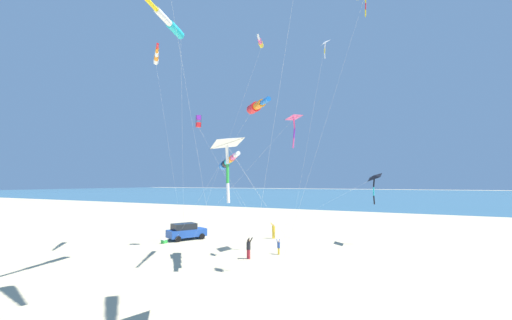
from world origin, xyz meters
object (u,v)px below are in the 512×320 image
Objects in this scene: kite_windsock_magenta_far_left at (257,106)px; kite_windsock_orange_high_right at (228,162)px; cooler_box at (164,241)px; kite_delta_yellow_midlevel at (293,118)px; person_adult_flyer at (249,247)px; kite_box_checkered_midright at (199,122)px; person_child_grey_jacket at (279,246)px; kite_delta_black_fish_shape at (374,178)px; kite_windsock_purple_drifting at (169,23)px; kite_windsock_teal_far_right at (157,57)px; kite_delta_white_trailing at (226,144)px; parked_car at (186,231)px; person_child_green_jacket at (273,230)px; kite_delta_striped_overhead at (325,45)px; kite_windsock_rainbow_low_near at (260,43)px.

kite_windsock_magenta_far_left is 5.29m from kite_windsock_orange_high_right.
kite_delta_yellow_midlevel is (-2.15, 13.98, 12.53)m from cooler_box.
kite_box_checkered_midright is at bearing -107.13° from person_adult_flyer.
person_child_grey_jacket is 14.89m from kite_box_checkered_midright.
kite_delta_black_fish_shape is 24.64m from kite_windsock_purple_drifting.
kite_windsock_teal_far_right reaches higher than kite_delta_white_trailing.
parked_car is at bearing -127.34° from kite_box_checkered_midright.
kite_windsock_teal_far_right is (5.78, 0.57, 18.31)m from parked_car.
kite_windsock_teal_far_right reaches higher than kite_windsock_magenta_far_left.
person_child_grey_jacket is 0.10× the size of kite_box_checkered_midright.
person_child_green_jacket reaches higher than person_child_grey_jacket.
kite_delta_striped_overhead is at bearing 119.63° from kite_windsock_orange_high_right.
kite_windsock_magenta_far_left reaches higher than person_child_green_jacket.
kite_windsock_rainbow_low_near is at bearing 91.39° from kite_windsock_teal_far_right.
kite_windsock_orange_high_right is at bearing 147.12° from kite_windsock_purple_drifting.
person_child_green_jacket is 13.87m from kite_windsock_orange_high_right.
kite_box_checkered_midright is at bearing -86.25° from person_child_grey_jacket.
kite_delta_yellow_midlevel is at bearing 147.71° from kite_windsock_orange_high_right.
kite_windsock_rainbow_low_near is at bearing 70.55° from person_adult_flyer.
kite_delta_striped_overhead is at bearing 176.95° from kite_delta_white_trailing.
kite_delta_black_fish_shape is 0.96× the size of kite_delta_white_trailing.
kite_delta_striped_overhead is at bearing 91.79° from kite_box_checkered_midright.
kite_box_checkered_midright is 0.87× the size of kite_delta_yellow_midlevel.
kite_windsock_rainbow_low_near reaches higher than person_child_green_jacket.
kite_windsock_orange_high_right is at bearing 55.50° from parked_car.
cooler_box is at bearing -81.26° from kite_delta_yellow_midlevel.
parked_car is 12.62m from person_child_grey_jacket.
kite_windsock_orange_high_right is at bearing 69.75° from cooler_box.
kite_windsock_magenta_far_left is at bearing 69.58° from kite_box_checkered_midright.
kite_windsock_rainbow_low_near is at bearing 159.16° from kite_windsock_magenta_far_left.
person_child_grey_jacket is at bearing 106.50° from kite_windsock_teal_far_right.
kite_windsock_purple_drifting reaches higher than cooler_box.
kite_box_checkered_midright is (-8.08, -3.09, -6.20)m from kite_windsock_purple_drifting.
parked_car is 11.89m from person_adult_flyer.
kite_delta_striped_overhead reaches higher than kite_delta_black_fish_shape.
kite_windsock_magenta_far_left is (5.92, 11.99, 11.94)m from parked_car.
kite_delta_white_trailing is (22.51, 7.50, 7.30)m from person_child_green_jacket.
parked_car is 0.33× the size of kite_delta_black_fish_shape.
kite_windsock_rainbow_low_near is 10.51m from kite_box_checkered_midright.
kite_windsock_magenta_far_left is at bearing -159.97° from kite_delta_white_trailing.
kite_delta_striped_overhead is (-3.07, 4.79, 0.09)m from kite_windsock_rainbow_low_near.
kite_windsock_purple_drifting is (8.65, -5.61, 18.27)m from person_child_grey_jacket.
kite_windsock_rainbow_low_near is at bearing 18.17° from person_child_green_jacket.
kite_windsock_teal_far_right is at bearing -88.61° from kite_windsock_rainbow_low_near.
kite_delta_black_fish_shape is (-8.56, 7.30, 6.27)m from person_child_grey_jacket.
kite_windsock_purple_drifting reaches higher than person_adult_flyer.
person_adult_flyer reaches higher than cooler_box.
kite_delta_white_trailing is at bearing 43.00° from parked_car.
kite_delta_black_fish_shape is (-6.29, 19.72, 6.06)m from parked_car.
cooler_box is at bearing -130.81° from kite_delta_white_trailing.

